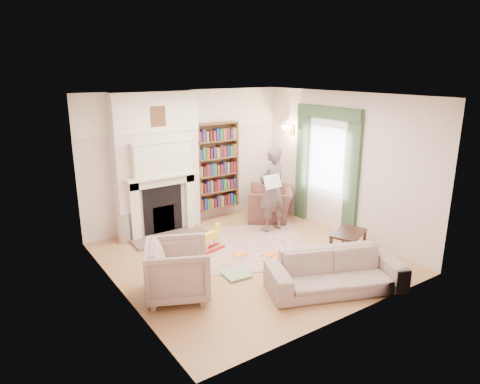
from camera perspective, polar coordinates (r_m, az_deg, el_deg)
floor at (r=7.62m, az=1.06°, el=-8.77°), size 4.50×4.50×0.00m
ceiling at (r=6.92m, az=1.19°, el=12.74°), size 4.50×4.50×0.00m
wall_back at (r=9.03m, az=-7.14°, el=4.46°), size 4.50×0.00×4.50m
wall_front at (r=5.54m, az=14.65°, el=-3.50°), size 4.50×0.00×4.50m
wall_left at (r=6.18m, az=-16.22°, el=-1.57°), size 0.00×4.50×4.50m
wall_right at (r=8.60m, az=13.50°, el=3.55°), size 0.00×4.50×4.50m
fireplace at (r=8.55m, az=-11.01°, el=3.53°), size 1.70×0.58×2.80m
bookcase at (r=9.27m, az=-3.14°, el=3.45°), size 1.00×0.24×1.85m
window at (r=8.85m, az=11.56°, el=4.35°), size 0.02×0.90×1.30m
curtain_left at (r=8.42m, az=14.67°, el=1.80°), size 0.07×0.32×2.40m
curtain_right at (r=9.37m, az=8.29°, el=3.60°), size 0.07×0.32×2.40m
pelmet at (r=8.68m, az=11.70°, el=10.34°), size 0.09×1.70×0.24m
wall_sconce at (r=9.43m, az=6.04°, el=8.08°), size 0.20×0.24×0.24m
rug at (r=8.04m, az=-0.96°, el=-7.35°), size 3.47×3.14×0.01m
armchair_reading at (r=9.46m, az=4.11°, el=-1.52°), size 1.39×1.41×0.69m
armchair_left at (r=6.33m, az=-8.26°, el=-10.26°), size 1.20×1.18×0.83m
sofa at (r=6.64m, az=12.61°, el=-10.31°), size 2.17×1.49×0.59m
man_reading at (r=8.59m, az=4.27°, el=0.33°), size 0.66×0.45×1.75m
newspaper at (r=8.29m, az=4.34°, el=1.40°), size 0.39×0.13×0.26m
coffee_table at (r=7.85m, az=14.18°, el=-6.74°), size 0.82×0.69×0.45m
paraffin_heater at (r=8.46m, az=-15.19°, el=-4.75°), size 0.30×0.30×0.55m
rocking_horse at (r=7.83m, az=-3.95°, el=-6.22°), size 0.57×0.32×0.48m
board_game at (r=7.00m, az=-0.52°, el=-10.92°), size 0.42×0.42×0.03m
game_box_lid at (r=7.32m, az=-5.87°, el=-9.65°), size 0.38×0.31×0.05m
comic_annuals at (r=7.59m, az=3.49°, el=-8.74°), size 0.79×0.98×0.02m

